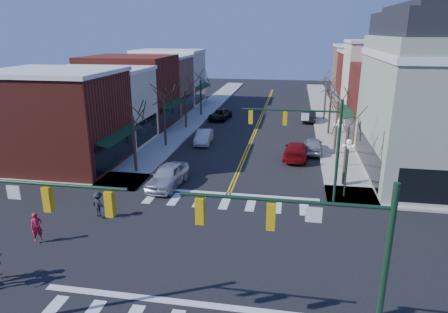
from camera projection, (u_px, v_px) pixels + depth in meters
The scene contains 33 objects.
ground at pixel (206, 249), 21.81m from camera, with size 160.00×160.00×0.00m, color black.
sidewalk_left at pixel (166, 143), 42.01m from camera, with size 3.50×70.00×0.15m, color #9E9B93.
sidewalk_right at pixel (337, 151), 39.12m from camera, with size 3.50×70.00×0.15m, color #9E9B93.
bldg_left_brick_a at pixel (58, 121), 34.20m from camera, with size 10.00×8.50×8.00m, color maroon.
bldg_left_stucco_a at pixel (100, 107), 41.55m from camera, with size 10.00×7.00×7.50m, color beige.
bldg_left_brick_b at pixel (130, 92), 48.92m from camera, with size 10.00×9.00×8.50m, color maroon.
bldg_left_tan at pixel (153, 86), 56.77m from camera, with size 10.00×7.50×7.80m, color #996C54.
bldg_left_stucco_b at pixel (170, 78), 63.99m from camera, with size 10.00×8.00×8.20m, color beige.
bldg_right_brick_a at pixel (401, 104), 42.22m from camera, with size 10.00×8.50×8.00m, color maroon.
bldg_right_stucco at pixel (386, 85), 49.20m from camera, with size 10.00×7.00×10.00m, color beige.
bldg_right_brick_b at pixel (375, 83), 56.47m from camera, with size 10.00×8.00×8.50m, color maroon.
bldg_right_tan at pixel (366, 76), 63.91m from camera, with size 10.00×8.00×9.00m, color #996C54.
traffic_mast_near_left at pixel (9, 225), 14.36m from camera, with size 6.60×0.28×7.20m.
traffic_mast_near_right at pixel (325, 253), 12.52m from camera, with size 6.60×0.28×7.20m.
traffic_mast_far_right at pixel (310, 136), 26.42m from camera, with size 6.60×0.28×7.20m.
lamppost_corner at pixel (347, 158), 27.54m from camera, with size 0.36×0.36×4.33m.
lamppost_midblock at pixel (338, 135), 33.65m from camera, with size 0.36×0.36×4.33m.
tree_left_a at pixel (134, 145), 32.81m from camera, with size 0.24×0.24×4.76m, color #382B21.
tree_left_b at pixel (165, 123), 40.28m from camera, with size 0.24×0.24×5.04m, color #382B21.
tree_left_c at pixel (186, 110), 47.87m from camera, with size 0.24×0.24×4.55m, color #382B21.
tree_left_d at pixel (201, 98), 55.33m from camera, with size 0.24×0.24×4.90m, color #382B21.
tree_right_a at pixel (345, 157), 30.05m from camera, with size 0.24×0.24×4.62m, color #382B21.
tree_right_b at pixel (336, 129), 37.48m from camera, with size 0.24×0.24×5.18m, color #382B21.
tree_right_c at pixel (330, 114), 45.05m from camera, with size 0.24×0.24×4.83m, color #382B21.
tree_right_d at pixel (325, 101), 52.54m from camera, with size 0.24×0.24×4.97m, color #382B21.
car_left_near at pixel (168, 176), 30.30m from camera, with size 2.03×5.04×1.72m, color silver.
car_left_mid at pixel (204, 137), 41.96m from camera, with size 1.49×4.28×1.41m, color silver.
car_left_far at pixel (220, 115), 53.25m from camera, with size 2.21×4.80×1.33m, color black.
car_right_near at pixel (296, 150), 36.98m from camera, with size 2.17×5.34×1.55m, color maroon.
car_right_mid at pixel (313, 145), 38.70m from camera, with size 1.80×4.47×1.52m, color #B7B6BB.
car_right_far at pixel (309, 116), 52.21m from camera, with size 1.62×4.65×1.53m, color black.
pedestrian_red_a at pixel (37, 227), 22.15m from camera, with size 0.60×0.40×1.65m, color red.
pedestrian_dark_b at pixel (99, 204), 25.08m from camera, with size 1.06×0.61×1.64m, color black.
Camera 1 is at (4.34, -18.81, 11.38)m, focal length 32.00 mm.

